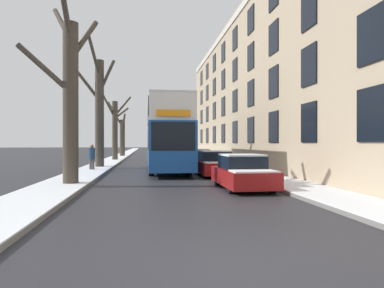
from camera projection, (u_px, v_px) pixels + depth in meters
The scene contains 13 objects.
ground_plane at pixel (232, 266), 5.10m from camera, with size 320.00×320.00×0.00m, color #28282D.
sidewalk_left at pixel (125, 154), 56.99m from camera, with size 2.18×130.00×0.16m.
sidewalk_right at pixel (182, 154), 58.27m from camera, with size 2.18×130.00×0.16m.
terrace_facade_right at pixel (288, 90), 28.18m from camera, with size 9.10×43.05×12.56m.
bare_tree_left_0 at pixel (70, 94), 14.54m from camera, with size 3.09×3.93×8.43m.
bare_tree_left_1 at pixel (99, 108), 24.95m from camera, with size 2.88×4.30×9.40m.
bare_tree_left_2 at pixel (115, 128), 35.86m from camera, with size 3.07×2.43×7.08m.
bare_tree_left_3 at pixel (122, 135), 46.88m from camera, with size 2.24×2.98×6.81m.
double_decker_bus at pixel (167, 133), 22.89m from camera, with size 2.50×11.63×4.54m.
parked_car_0 at pixel (243, 173), 13.84m from camera, with size 1.81×4.02×1.40m.
parked_car_1 at pixel (214, 164), 19.56m from camera, with size 1.89×4.38×1.42m.
parked_car_2 at pixel (198, 159), 25.49m from camera, with size 1.76×4.50×1.42m.
pedestrian_left_sidewalk at pixel (92, 157), 22.10m from camera, with size 0.39×0.39×1.77m.
Camera 1 is at (-1.28, -4.98, 1.84)m, focal length 32.00 mm.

